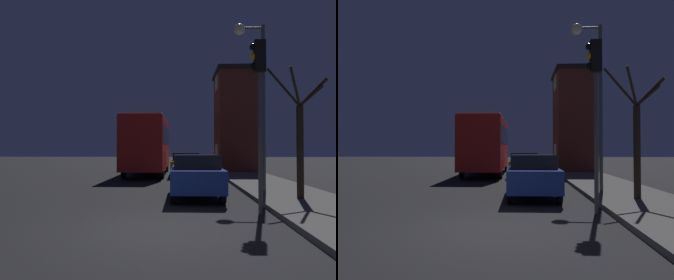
# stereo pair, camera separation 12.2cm
# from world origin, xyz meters

# --- Properties ---
(ground_plane) EXTENTS (120.00, 120.00, 0.00)m
(ground_plane) POSITION_xyz_m (0.00, 0.00, 0.00)
(ground_plane) COLOR black
(brick_building) EXTENTS (2.99, 4.59, 7.53)m
(brick_building) POSITION_xyz_m (4.68, 17.80, 3.94)
(brick_building) COLOR brown
(brick_building) RESTS_ON sidewalk
(streetlamp) EXTENTS (1.19, 0.44, 6.46)m
(streetlamp) POSITION_xyz_m (3.41, 5.37, 4.63)
(streetlamp) COLOR #4C4C4C
(streetlamp) RESTS_ON sidewalk
(traffic_light) EXTENTS (0.43, 0.24, 4.79)m
(traffic_light) POSITION_xyz_m (2.77, 1.84, 3.42)
(traffic_light) COLOR #4C4C4C
(traffic_light) RESTS_ON ground
(bare_tree) EXTENTS (1.77, 0.87, 4.36)m
(bare_tree) POSITION_xyz_m (4.53, 3.64, 2.12)
(bare_tree) COLOR #2D2319
(bare_tree) RESTS_ON sidewalk
(bus) EXTENTS (2.51, 9.34, 3.79)m
(bus) POSITION_xyz_m (-1.65, 15.01, 2.25)
(bus) COLOR red
(bus) RESTS_ON ground
(car_near_lane) EXTENTS (1.76, 3.94, 1.57)m
(car_near_lane) POSITION_xyz_m (1.16, 4.61, 0.83)
(car_near_lane) COLOR navy
(car_near_lane) RESTS_ON ground
(car_mid_lane) EXTENTS (1.82, 4.59, 1.52)m
(car_mid_lane) POSITION_xyz_m (0.89, 13.74, 0.79)
(car_mid_lane) COLOR olive
(car_mid_lane) RESTS_ON ground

